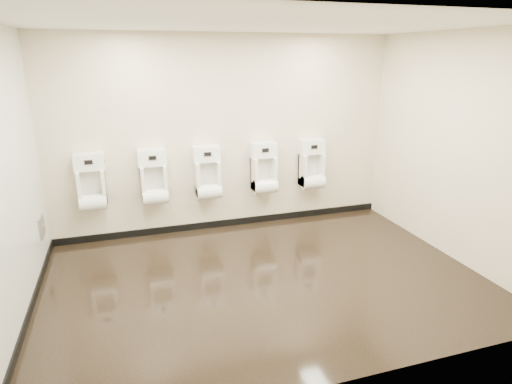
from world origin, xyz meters
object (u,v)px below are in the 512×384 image
Objects in this scene: access_panel at (42,227)px; urinal_3 at (264,172)px; urinal_1 at (154,181)px; urinal_0 at (92,186)px; urinal_4 at (312,168)px; urinal_2 at (208,176)px.

urinal_3 reaches higher than access_panel.
urinal_0 is at bearing 180.00° from urinal_1.
urinal_4 is (3.79, 0.42, 0.35)m from access_panel.
urinal_0 and urinal_1 have the same top height.
access_panel is 0.34× the size of urinal_0.
access_panel is 1.51m from urinal_1.
urinal_0 is 1.00× the size of urinal_1.
urinal_0 is (0.60, 0.42, 0.35)m from access_panel.
urinal_3 is at bearing 0.00° from urinal_2.
urinal_4 is (1.63, 0.00, 0.00)m from urinal_2.
urinal_2 reaches higher than access_panel.
urinal_1 is 1.00× the size of urinal_3.
access_panel is at bearing -172.08° from urinal_3.
urinal_3 is (2.41, 0.00, 0.00)m from urinal_0.
access_panel is 3.06m from urinal_3.
urinal_3 is (1.61, 0.00, 0.00)m from urinal_1.
urinal_4 is at bearing 0.00° from urinal_0.
urinal_1 is at bearing 180.00° from urinal_3.
urinal_0 is 1.56m from urinal_2.
urinal_2 is at bearing 180.00° from urinal_4.
urinal_1 and urinal_3 have the same top height.
urinal_1 is at bearing 16.61° from access_panel.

